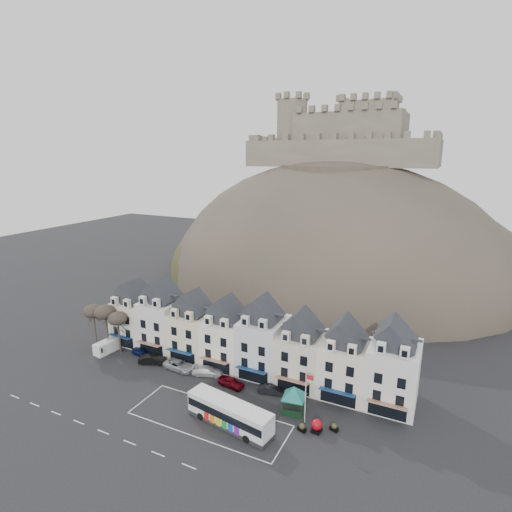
{
  "coord_description": "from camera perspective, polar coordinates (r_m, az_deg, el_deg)",
  "views": [
    {
      "loc": [
        28.52,
        -38.54,
        35.0
      ],
      "look_at": [
        -1.91,
        24.0,
        17.45
      ],
      "focal_mm": 28.0,
      "sensor_mm": 36.0,
      "label": 1
    }
  ],
  "objects": [
    {
      "name": "bus",
      "position": [
        56.81,
        -3.79,
        -21.44
      ],
      "size": [
        12.83,
        4.89,
        3.53
      ],
      "rotation": [
        0.0,
        0.0,
        -0.16
      ],
      "color": "#262628",
      "rests_on": "ground"
    },
    {
      "name": "car_black",
      "position": [
        73.34,
        -14.52,
        -14.14
      ],
      "size": [
        5.05,
        3.29,
        1.57
      ],
      "primitive_type": "imported",
      "rotation": [
        0.0,
        0.0,
        1.94
      ],
      "color": "black",
      "rests_on": "ground"
    },
    {
      "name": "bus_shelter",
      "position": [
        58.71,
        5.48,
        -18.8
      ],
      "size": [
        6.28,
        6.28,
        4.03
      ],
      "rotation": [
        0.0,
        0.0,
        0.15
      ],
      "color": "black",
      "rests_on": "ground"
    },
    {
      "name": "red_buoy",
      "position": [
        56.89,
        8.66,
        -22.84
      ],
      "size": [
        1.44,
        1.44,
        1.79
      ],
      "rotation": [
        0.0,
        0.0,
        -0.08
      ],
      "color": "black",
      "rests_on": "ground"
    },
    {
      "name": "car_charcoal",
      "position": [
        63.59,
        2.1,
        -18.54
      ],
      "size": [
        4.16,
        2.17,
        1.31
      ],
      "primitive_type": "imported",
      "rotation": [
        0.0,
        0.0,
        1.78
      ],
      "color": "black",
      "rests_on": "ground"
    },
    {
      "name": "planter_west",
      "position": [
        56.98,
        6.59,
        -23.17
      ],
      "size": [
        1.22,
        0.86,
        1.11
      ],
      "rotation": [
        0.0,
        0.0,
        -0.3
      ],
      "color": "black",
      "rests_on": "ground"
    },
    {
      "name": "castle",
      "position": [
        117.97,
        12.71,
        16.36
      ],
      "size": [
        50.2,
        22.2,
        22.0
      ],
      "color": "#635B4C",
      "rests_on": "ground"
    },
    {
      "name": "castle_hill",
      "position": [
        116.26,
        11.19,
        -3.58
      ],
      "size": [
        100.0,
        76.0,
        68.0
      ],
      "color": "#3E3A30",
      "rests_on": "ground"
    },
    {
      "name": "planter_east",
      "position": [
        57.64,
        11.09,
        -22.87
      ],
      "size": [
        1.21,
        0.88,
        1.09
      ],
      "rotation": [
        0.0,
        0.0,
        -0.35
      ],
      "color": "black",
      "rests_on": "ground"
    },
    {
      "name": "tree_left_mid",
      "position": [
        78.41,
        -20.77,
        -7.54
      ],
      "size": [
        3.78,
        3.78,
        8.64
      ],
      "color": "#322820",
      "rests_on": "ground"
    },
    {
      "name": "tree_left_far",
      "position": [
        80.64,
        -22.24,
        -7.34
      ],
      "size": [
        3.61,
        3.61,
        8.24
      ],
      "color": "#322820",
      "rests_on": "ground"
    },
    {
      "name": "ground",
      "position": [
        59.36,
        -9.2,
        -22.17
      ],
      "size": [
        300.0,
        300.0,
        0.0
      ],
      "primitive_type": "plane",
      "color": "black",
      "rests_on": "ground"
    },
    {
      "name": "car_white",
      "position": [
        68.47,
        -6.96,
        -15.99
      ],
      "size": [
        5.44,
        3.61,
        1.46
      ],
      "primitive_type": "imported",
      "rotation": [
        0.0,
        0.0,
        1.91
      ],
      "color": "silver",
      "rests_on": "ground"
    },
    {
      "name": "tree_left_near",
      "position": [
        76.61,
        -19.16,
        -8.46
      ],
      "size": [
        3.43,
        3.43,
        7.84
      ],
      "color": "#322820",
      "rests_on": "ground"
    },
    {
      "name": "car_silver",
      "position": [
        70.72,
        -10.94,
        -15.08
      ],
      "size": [
        5.57,
        2.9,
        1.53
      ],
      "primitive_type": "imported",
      "rotation": [
        0.0,
        0.0,
        1.5
      ],
      "color": "#A9ACB1",
      "rests_on": "ground"
    },
    {
      "name": "townhouse_terrace",
      "position": [
        68.26,
        -1.43,
        -11.64
      ],
      "size": [
        54.4,
        9.35,
        11.8
      ],
      "color": "silver",
      "rests_on": "ground"
    },
    {
      "name": "car_navy",
      "position": [
        76.63,
        -16.07,
        -13.05
      ],
      "size": [
        4.2,
        2.24,
        1.36
      ],
      "primitive_type": "imported",
      "rotation": [
        0.0,
        0.0,
        1.4
      ],
      "color": "#0D1444",
      "rests_on": "ground"
    },
    {
      "name": "coach_bay_markings",
      "position": [
        59.26,
        -6.74,
        -22.15
      ],
      "size": [
        22.0,
        7.5,
        0.01
      ],
      "primitive_type": "cube",
      "color": "silver",
      "rests_on": "ground"
    },
    {
      "name": "white_van",
      "position": [
        79.69,
        -20.52,
        -12.01
      ],
      "size": [
        2.46,
        4.82,
        2.12
      ],
      "rotation": [
        0.0,
        0.0,
        -0.1
      ],
      "color": "white",
      "rests_on": "ground"
    },
    {
      "name": "flagpole",
      "position": [
        56.22,
        7.17,
        -19.07
      ],
      "size": [
        1.09,
        0.15,
        7.52
      ],
      "rotation": [
        0.0,
        0.0,
        -0.08
      ],
      "color": "silver",
      "rests_on": "ground"
    },
    {
      "name": "car_maroon",
      "position": [
        65.24,
        -3.58,
        -17.55
      ],
      "size": [
        4.56,
        2.32,
        1.49
      ],
      "primitive_type": "imported",
      "rotation": [
        0.0,
        0.0,
        1.44
      ],
      "color": "#4E040D",
      "rests_on": "ground"
    }
  ]
}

